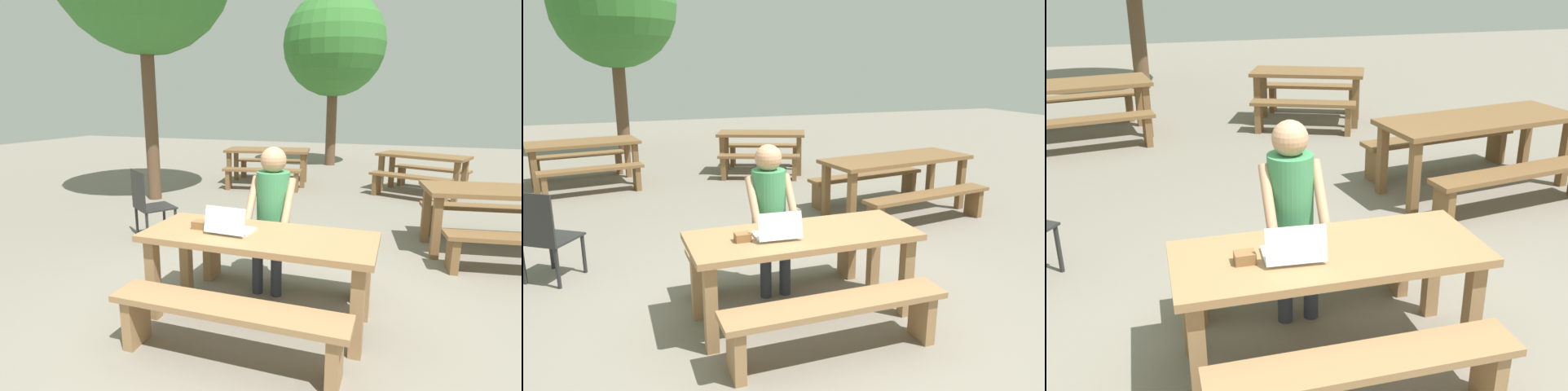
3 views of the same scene
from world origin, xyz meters
TOP-DOWN VIEW (x-y plane):
  - ground_plane at (0.00, 0.00)m, footprint 30.00×30.00m
  - picnic_table_front at (0.00, 0.00)m, footprint 1.81×0.73m
  - bench_near at (0.00, -0.63)m, footprint 1.64×0.30m
  - bench_far at (0.00, 0.63)m, footprint 1.64×0.30m
  - laptop at (-0.23, -0.04)m, footprint 0.36×0.29m
  - small_pouch at (-0.50, -0.02)m, footprint 0.12×0.09m
  - person_seated at (-0.08, 0.59)m, footprint 0.41×0.41m
  - plastic_chair at (-2.01, 1.45)m, footprint 0.61×0.61m
  - picnic_table_mid at (-1.74, 5.47)m, footprint 1.86×1.10m
  - bench_mid_south at (-1.62, 4.77)m, footprint 1.61×0.55m
  - bench_mid_north at (-1.85, 6.18)m, footprint 1.61×0.55m
  - picnic_table_rear at (2.32, 2.33)m, footprint 2.18×1.08m
  - bench_rear_south at (2.41, 1.70)m, footprint 1.90×0.57m
  - bench_rear_north at (2.23, 2.97)m, footprint 1.90×0.57m
  - picnic_table_distant at (1.38, 5.45)m, footprint 1.75×1.25m
  - bench_distant_south at (1.16, 4.90)m, footprint 1.45×0.81m
  - bench_distant_north at (1.60, 6.01)m, footprint 1.45×0.81m
  - tree_right at (-0.94, 8.68)m, footprint 2.72×2.72m

SIDE VIEW (x-z plane):
  - ground_plane at x=0.00m, z-range 0.00..0.00m
  - bench_near at x=0.00m, z-range 0.11..0.54m
  - bench_far at x=0.00m, z-range 0.11..0.54m
  - bench_rear_south at x=2.41m, z-range 0.11..0.53m
  - bench_rear_north at x=2.23m, z-range 0.11..0.53m
  - bench_mid_south at x=-1.62m, z-range 0.10..0.54m
  - bench_mid_north at x=-1.85m, z-range 0.10..0.54m
  - bench_distant_south at x=1.16m, z-range 0.10..0.54m
  - bench_distant_north at x=1.60m, z-range 0.10..0.54m
  - plastic_chair at x=-2.01m, z-range 0.02..0.92m
  - picnic_table_front at x=0.00m, z-range 0.25..0.97m
  - picnic_table_distant at x=1.38m, z-range 0.25..1.01m
  - picnic_table_mid at x=-1.74m, z-range 0.26..1.02m
  - picnic_table_rear at x=2.32m, z-range 0.28..1.05m
  - small_pouch at x=-0.50m, z-range 0.73..0.79m
  - laptop at x=-0.23m, z-range 0.67..0.89m
  - person_seated at x=-0.08m, z-range 0.11..1.46m
  - tree_right at x=-0.94m, z-range 0.92..5.53m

